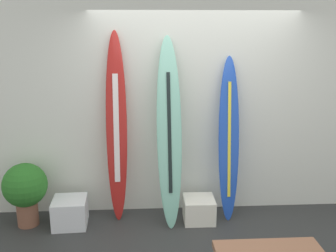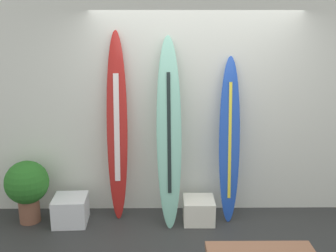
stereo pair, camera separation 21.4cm
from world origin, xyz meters
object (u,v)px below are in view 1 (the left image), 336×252
at_px(potted_plant, 25,188).
at_px(surfboard_seafoam, 169,133).
at_px(surfboard_crimson, 117,129).
at_px(surfboard_cobalt, 229,140).
at_px(display_block_center, 70,212).
at_px(display_block_left, 199,209).

bearing_deg(potted_plant, surfboard_seafoam, 0.88).
relative_size(surfboard_crimson, surfboard_cobalt, 1.15).
xyz_separation_m(display_block_center, potted_plant, (-0.51, 0.04, 0.30)).
height_order(surfboard_crimson, surfboard_seafoam, surfboard_crimson).
bearing_deg(surfboard_crimson, potted_plant, -171.62).
bearing_deg(surfboard_seafoam, display_block_left, -6.15).
xyz_separation_m(surfboard_crimson, display_block_left, (0.98, -0.17, -0.98)).
relative_size(surfboard_seafoam, surfboard_cobalt, 1.12).
distance_m(surfboard_crimson, surfboard_cobalt, 1.35).
height_order(surfboard_cobalt, potted_plant, surfboard_cobalt).
relative_size(surfboard_seafoam, potted_plant, 2.89).
height_order(display_block_left, potted_plant, potted_plant).
bearing_deg(surfboard_cobalt, display_block_center, -175.48).
bearing_deg(display_block_center, surfboard_cobalt, 4.52).
height_order(surfboard_seafoam, potted_plant, surfboard_seafoam).
xyz_separation_m(surfboard_seafoam, potted_plant, (-1.70, -0.03, -0.64)).
relative_size(surfboard_seafoam, display_block_center, 5.40).
xyz_separation_m(surfboard_crimson, potted_plant, (-1.08, -0.16, -0.66)).
height_order(surfboard_seafoam, surfboard_cobalt, surfboard_seafoam).
bearing_deg(surfboard_crimson, surfboard_cobalt, -2.03).
distance_m(surfboard_cobalt, display_block_left, 0.93).
bearing_deg(display_block_center, surfboard_crimson, 19.26).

